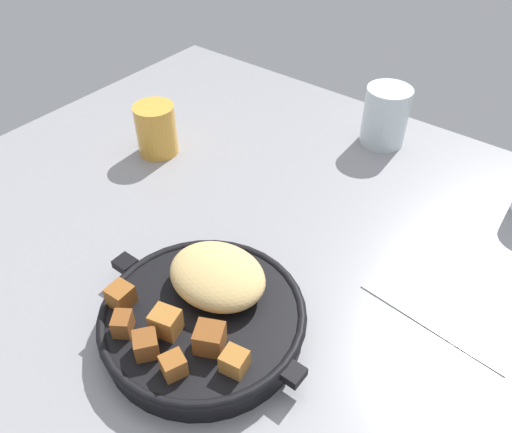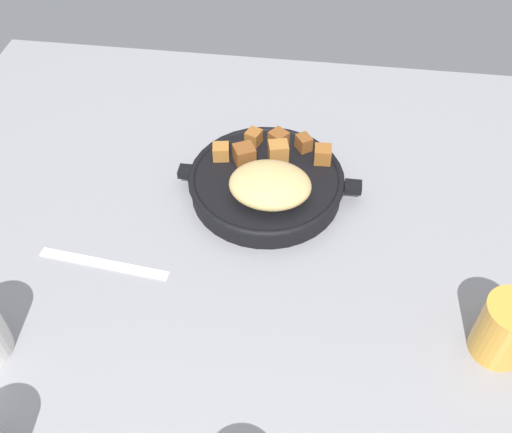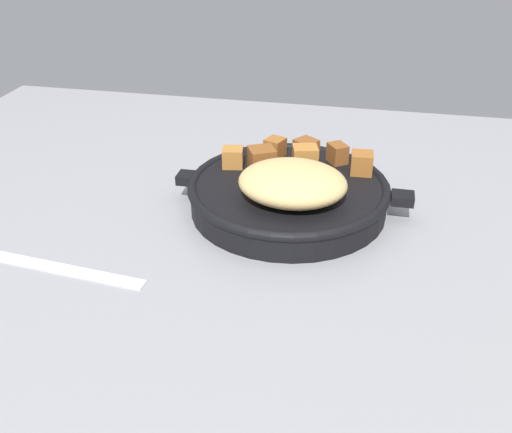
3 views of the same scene
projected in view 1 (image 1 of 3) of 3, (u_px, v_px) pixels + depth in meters
The scene contains 5 objects.
ground_plane at pixel (263, 279), 70.91cm from camera, with size 119.18×101.14×2.40cm, color gray.
cast_iron_skillet at pixel (202, 311), 61.68cm from camera, with size 28.95×24.61×7.87cm.
butter_knife at pixel (431, 324), 63.50cm from camera, with size 19.56×1.60×0.36cm, color silver.
water_glass_tall at pixel (385, 116), 91.50cm from camera, with size 7.96×7.96×10.50cm, color silver.
juice_glass_amber at pixel (156, 130), 89.54cm from camera, with size 7.00×7.00×8.94cm, color gold.
Camera 1 is at (28.57, -38.53, 51.73)cm, focal length 36.37 mm.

